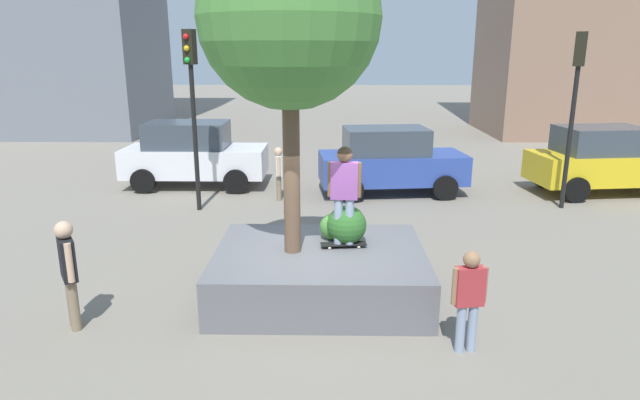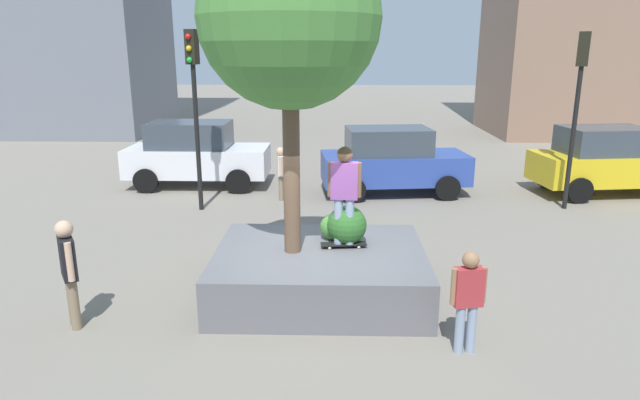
% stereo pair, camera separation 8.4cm
% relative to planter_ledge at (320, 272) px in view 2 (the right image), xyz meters
% --- Properties ---
extents(ground_plane, '(120.00, 120.00, 0.00)m').
position_rel_planter_ledge_xyz_m(ground_plane, '(-0.10, -0.01, -0.41)').
color(ground_plane, gray).
extents(planter_ledge, '(3.61, 2.92, 0.82)m').
position_rel_planter_ledge_xyz_m(planter_ledge, '(0.00, 0.00, 0.00)').
color(planter_ledge, slate).
rests_on(planter_ledge, ground).
extents(plaza_tree, '(2.86, 2.86, 5.27)m').
position_rel_planter_ledge_xyz_m(plaza_tree, '(-0.47, -0.04, 4.22)').
color(plaza_tree, brown).
rests_on(plaza_tree, planter_ledge).
extents(boxwood_shrub, '(0.47, 0.47, 0.47)m').
position_rel_planter_ledge_xyz_m(boxwood_shrub, '(0.22, 0.58, 0.65)').
color(boxwood_shrub, '#4C8C3D').
rests_on(boxwood_shrub, planter_ledge).
extents(hedge_clump, '(0.70, 0.70, 0.70)m').
position_rel_planter_ledge_xyz_m(hedge_clump, '(0.47, 0.33, 0.76)').
color(hedge_clump, '#2D6628').
rests_on(hedge_clump, planter_ledge).
extents(skateboard, '(0.82, 0.30, 0.07)m').
position_rel_planter_ledge_xyz_m(skateboard, '(0.41, 0.15, 0.47)').
color(skateboard, black).
rests_on(skateboard, planter_ledge).
extents(skateboarder, '(0.58, 0.27, 1.71)m').
position_rel_planter_ledge_xyz_m(skateboarder, '(0.41, 0.15, 1.47)').
color(skateboarder, '#8C9EB7').
rests_on(skateboarder, skateboard).
extents(police_car, '(4.36, 2.06, 2.02)m').
position_rel_planter_ledge_xyz_m(police_car, '(-4.09, 7.90, 0.62)').
color(police_car, white).
rests_on(police_car, ground).
extents(sedan_parked, '(4.41, 2.36, 1.97)m').
position_rel_planter_ledge_xyz_m(sedan_parked, '(1.96, 7.08, 0.59)').
color(sedan_parked, '#2D479E').
rests_on(sedan_parked, ground).
extents(taxi_cab, '(4.49, 2.43, 2.00)m').
position_rel_planter_ledge_xyz_m(taxi_cab, '(8.30, 7.22, 0.60)').
color(taxi_cab, gold).
rests_on(taxi_cab, ground).
extents(traffic_light_corner, '(0.35, 0.37, 4.61)m').
position_rel_planter_ledge_xyz_m(traffic_light_corner, '(6.51, 5.61, 2.73)').
color(traffic_light_corner, black).
rests_on(traffic_light_corner, ground).
extents(traffic_light_median, '(0.34, 0.37, 4.66)m').
position_rel_planter_ledge_xyz_m(traffic_light_median, '(-3.35, 5.23, 2.76)').
color(traffic_light_median, black).
rests_on(traffic_light_median, ground).
extents(pedestrian_crossing, '(0.41, 0.51, 1.73)m').
position_rel_planter_ledge_xyz_m(pedestrian_crossing, '(-3.78, -1.27, 0.59)').
color(pedestrian_crossing, '#847056').
rests_on(pedestrian_crossing, ground).
extents(bystander_watching, '(0.51, 0.24, 1.52)m').
position_rel_planter_ledge_xyz_m(bystander_watching, '(2.10, -1.86, 0.47)').
color(bystander_watching, '#8C9EB7').
rests_on(bystander_watching, ground).
extents(passerby_with_bag, '(0.24, 0.51, 1.53)m').
position_rel_planter_ledge_xyz_m(passerby_with_bag, '(-1.28, 6.30, 0.47)').
color(passerby_with_bag, '#847056').
rests_on(passerby_with_bag, ground).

